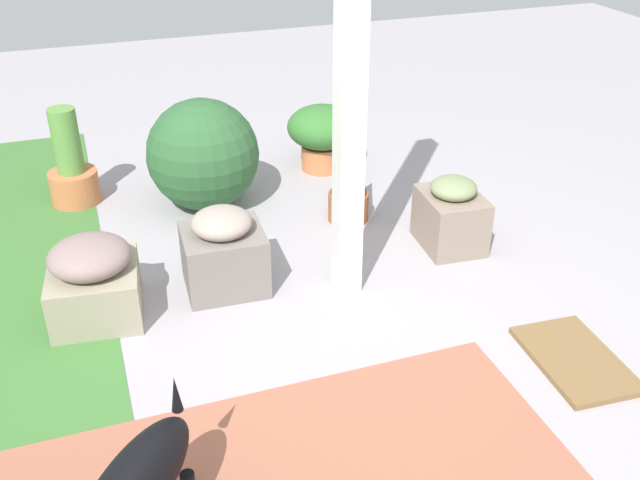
% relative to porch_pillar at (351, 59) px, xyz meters
% --- Properties ---
extents(ground_plane, '(12.00, 12.00, 0.00)m').
position_rel_porch_pillar_xyz_m(ground_plane, '(-0.44, 0.19, -1.23)').
color(ground_plane, '#A29CA3').
extents(porch_pillar, '(0.13, 0.13, 2.46)m').
position_rel_porch_pillar_xyz_m(porch_pillar, '(0.00, 0.00, 0.00)').
color(porch_pillar, white).
rests_on(porch_pillar, ground).
extents(stone_planter_nearest, '(0.42, 0.35, 0.43)m').
position_rel_porch_pillar_xyz_m(stone_planter_nearest, '(0.23, -0.73, -1.04)').
color(stone_planter_nearest, gray).
rests_on(stone_planter_nearest, ground).
extents(stone_planter_mid, '(0.40, 0.43, 0.46)m').
position_rel_porch_pillar_xyz_m(stone_planter_mid, '(0.22, 0.60, -1.02)').
color(stone_planter_mid, slate).
rests_on(stone_planter_mid, ground).
extents(stone_planter_far, '(0.51, 0.48, 0.43)m').
position_rel_porch_pillar_xyz_m(stone_planter_far, '(0.18, 1.26, -1.03)').
color(stone_planter_far, gray).
rests_on(stone_planter_far, ground).
extents(round_shrub, '(0.70, 0.70, 0.70)m').
position_rel_porch_pillar_xyz_m(round_shrub, '(1.21, 0.50, -0.88)').
color(round_shrub, '#2C5A30').
rests_on(round_shrub, ground).
extents(terracotta_pot_spiky, '(0.25, 0.25, 0.64)m').
position_rel_porch_pillar_xyz_m(terracotta_pot_spiky, '(0.72, -0.29, -0.93)').
color(terracotta_pot_spiky, '#9E542F').
rests_on(terracotta_pot_spiky, ground).
extents(terracotta_pot_broad, '(0.49, 0.49, 0.46)m').
position_rel_porch_pillar_xyz_m(terracotta_pot_broad, '(1.50, -0.39, -0.96)').
color(terracotta_pot_broad, '#C77244').
rests_on(terracotta_pot_broad, ground).
extents(terracotta_pot_tall, '(0.31, 0.31, 0.64)m').
position_rel_porch_pillar_xyz_m(terracotta_pot_tall, '(1.53, 1.30, -1.01)').
color(terracotta_pot_tall, '#C76D42').
rests_on(terracotta_pot_tall, ground).
extents(doormat, '(0.59, 0.40, 0.03)m').
position_rel_porch_pillar_xyz_m(doormat, '(-0.93, -0.77, -1.22)').
color(doormat, brown).
rests_on(doormat, ground).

